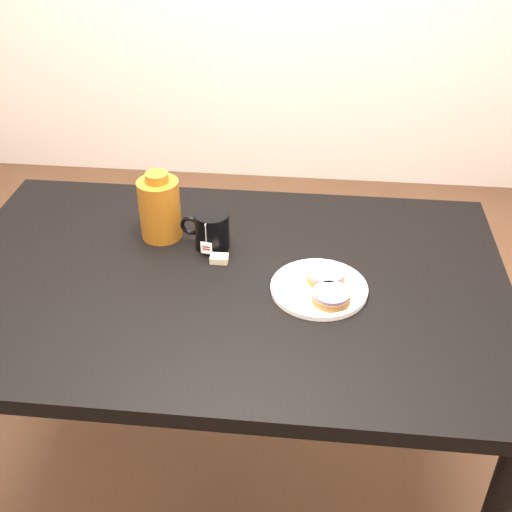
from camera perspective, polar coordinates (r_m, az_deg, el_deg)
name	(u,v)px	position (r m, az deg, el deg)	size (l,w,h in m)	color
ground_plane	(231,469)	(2.12, -2.20, -18.42)	(4.00, 4.00, 0.00)	brown
table	(226,303)	(1.64, -2.71, -4.22)	(1.40, 0.90, 0.75)	black
plate	(319,288)	(1.55, 5.63, -2.81)	(0.23, 0.23, 0.02)	white
bagel_back	(326,276)	(1.56, 6.20, -1.78)	(0.10, 0.10, 0.03)	brown
bagel_front	(331,296)	(1.50, 6.70, -3.59)	(0.09, 0.09, 0.03)	brown
mug	(211,230)	(1.68, -3.99, 2.29)	(0.14, 0.10, 0.10)	black
teabag_pouch	(219,259)	(1.64, -3.29, -0.25)	(0.04, 0.03, 0.02)	#C6B793
bagel_package	(160,208)	(1.72, -8.55, 4.25)	(0.13, 0.13, 0.19)	#6C360E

